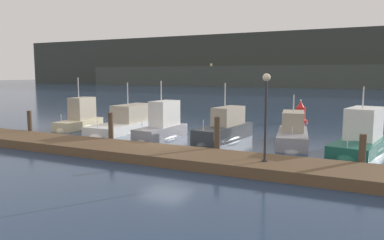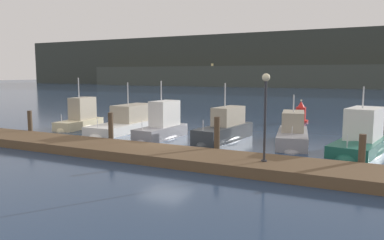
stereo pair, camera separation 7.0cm
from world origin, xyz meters
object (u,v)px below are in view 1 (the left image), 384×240
at_px(motorboat_berth_3, 162,131).
at_px(motorboat_berth_2, 128,126).
at_px(motorboat_berth_4, 224,134).
at_px(motorboat_berth_5, 292,138).
at_px(motorboat_berth_6, 361,144).
at_px(channel_buoy, 300,114).
at_px(motorboat_berth_1, 80,123).
at_px(dock_lamppost, 266,102).

bearing_deg(motorboat_berth_3, motorboat_berth_2, 156.47).
relative_size(motorboat_berth_2, motorboat_berth_4, 1.28).
distance_m(motorboat_berth_5, motorboat_berth_6, 3.58).
height_order(motorboat_berth_5, channel_buoy, motorboat_berth_5).
relative_size(motorboat_berth_6, channel_buoy, 3.34).
height_order(motorboat_berth_1, motorboat_berth_5, motorboat_berth_1).
height_order(motorboat_berth_2, dock_lamppost, dock_lamppost).
xyz_separation_m(motorboat_berth_5, channel_buoy, (-1.44, 10.48, 0.33)).
height_order(motorboat_berth_2, motorboat_berth_3, motorboat_berth_3).
height_order(motorboat_berth_2, motorboat_berth_5, motorboat_berth_2).
bearing_deg(motorboat_berth_5, motorboat_berth_6, -5.63).
distance_m(motorboat_berth_3, dock_lamppost, 9.85).
bearing_deg(motorboat_berth_5, channel_buoy, 97.81).
distance_m(motorboat_berth_2, dock_lamppost, 13.81).
bearing_deg(motorboat_berth_2, motorboat_berth_1, -170.71).
distance_m(channel_buoy, dock_lamppost, 17.37).
bearing_deg(motorboat_berth_1, dock_lamppost, -21.76).
distance_m(motorboat_berth_1, motorboat_berth_6, 18.97).
xyz_separation_m(motorboat_berth_3, motorboat_berth_5, (7.79, 1.43, -0.11)).
bearing_deg(motorboat_berth_1, motorboat_berth_3, -7.34).
height_order(motorboat_berth_1, motorboat_berth_4, motorboat_berth_1).
bearing_deg(motorboat_berth_6, motorboat_berth_4, -179.64).
height_order(motorboat_berth_5, dock_lamppost, dock_lamppost).
height_order(motorboat_berth_3, channel_buoy, motorboat_berth_3).
xyz_separation_m(motorboat_berth_3, motorboat_berth_4, (3.80, 1.03, -0.11)).
height_order(motorboat_berth_2, motorboat_berth_6, motorboat_berth_2).
relative_size(motorboat_berth_3, motorboat_berth_6, 0.74).
relative_size(motorboat_berth_4, motorboat_berth_6, 0.94).
bearing_deg(dock_lamppost, motorboat_berth_2, 149.60).
distance_m(motorboat_berth_4, motorboat_berth_5, 4.01).
relative_size(motorboat_berth_5, dock_lamppost, 1.59).
bearing_deg(motorboat_berth_2, channel_buoy, 45.63).
distance_m(motorboat_berth_3, channel_buoy, 13.50).
bearing_deg(motorboat_berth_2, dock_lamppost, -30.40).
xyz_separation_m(motorboat_berth_4, channel_buoy, (2.55, 10.88, 0.33)).
height_order(motorboat_berth_3, motorboat_berth_6, motorboat_berth_3).
bearing_deg(motorboat_berth_1, motorboat_berth_6, 0.29).
relative_size(motorboat_berth_2, motorboat_berth_6, 1.20).
bearing_deg(motorboat_berth_1, motorboat_berth_5, 1.67).
bearing_deg(motorboat_berth_1, motorboat_berth_2, 9.29).
relative_size(channel_buoy, dock_lamppost, 0.52).
height_order(motorboat_berth_6, dock_lamppost, dock_lamppost).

